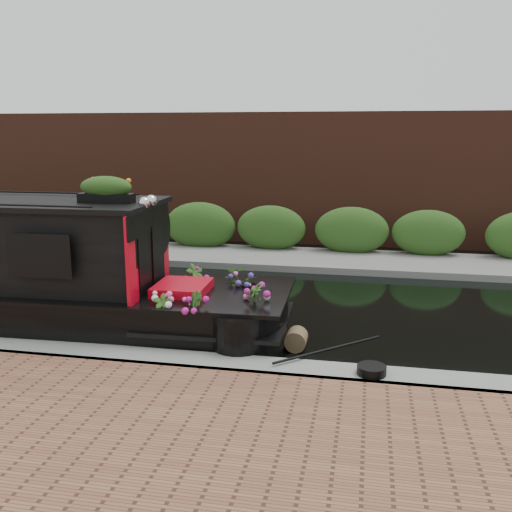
# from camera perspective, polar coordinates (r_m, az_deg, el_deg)

# --- Properties ---
(ground) EXTENTS (80.00, 80.00, 0.00)m
(ground) POSITION_cam_1_polar(r_m,az_deg,el_deg) (11.47, -3.05, -5.03)
(ground) COLOR black
(ground) RESTS_ON ground
(near_bank_coping) EXTENTS (40.00, 0.60, 0.50)m
(near_bank_coping) POSITION_cam_1_polar(r_m,az_deg,el_deg) (8.52, -8.64, -11.51)
(near_bank_coping) COLOR gray
(near_bank_coping) RESTS_ON ground
(far_bank_path) EXTENTS (40.00, 2.40, 0.34)m
(far_bank_path) POSITION_cam_1_polar(r_m,az_deg,el_deg) (15.44, 0.80, -0.46)
(far_bank_path) COLOR slate
(far_bank_path) RESTS_ON ground
(far_hedge) EXTENTS (40.00, 1.10, 2.80)m
(far_hedge) POSITION_cam_1_polar(r_m,az_deg,el_deg) (16.30, 1.38, 0.23)
(far_hedge) COLOR #2A501A
(far_hedge) RESTS_ON ground
(far_brick_wall) EXTENTS (40.00, 1.00, 8.00)m
(far_brick_wall) POSITION_cam_1_polar(r_m,az_deg,el_deg) (18.33, 2.52, 1.58)
(far_brick_wall) COLOR #53291C
(far_brick_wall) RESTS_ON ground
(rope_fender) EXTENTS (0.34, 0.38, 0.34)m
(rope_fender) POSITION_cam_1_polar(r_m,az_deg,el_deg) (9.24, 4.05, -8.30)
(rope_fender) COLOR brown
(rope_fender) RESTS_ON ground
(coiled_mooring_rope) EXTENTS (0.39, 0.39, 0.12)m
(coiled_mooring_rope) POSITION_cam_1_polar(r_m,az_deg,el_deg) (7.91, 11.48, -11.11)
(coiled_mooring_rope) COLOR black
(coiled_mooring_rope) RESTS_ON near_bank_coping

